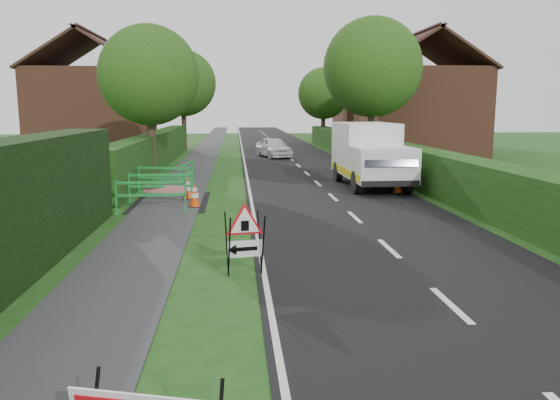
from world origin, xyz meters
TOP-DOWN VIEW (x-y plane):
  - ground at (0.00, 0.00)m, footprint 120.00×120.00m
  - road_surface at (2.50, 35.00)m, footprint 6.00×90.00m
  - footpath at (-3.00, 35.00)m, footprint 2.00×90.00m
  - hedge_west_far at (-5.00, 22.00)m, footprint 1.00×24.00m
  - hedge_east at (6.50, 16.00)m, footprint 1.20×50.00m
  - house_west at (-10.00, 30.00)m, footprint 7.50×7.40m
  - house_east_a at (11.00, 28.00)m, footprint 7.50×7.40m
  - house_east_b at (12.00, 42.00)m, footprint 7.50×7.40m
  - tree_nw at (-4.60, 18.00)m, footprint 4.40×4.40m
  - tree_ne at (6.40, 22.00)m, footprint 5.20×5.20m
  - tree_fw at (-4.60, 34.00)m, footprint 4.80×4.80m
  - tree_fe at (6.40, 38.00)m, footprint 4.20×4.20m
  - triangle_sign at (-0.74, 2.82)m, footprint 0.92×0.92m
  - works_van at (4.42, 14.15)m, footprint 2.21×5.48m
  - traffic_cone_0 at (5.04, 12.28)m, footprint 0.38×0.38m
  - traffic_cone_1 at (4.97, 13.79)m, footprint 0.38×0.38m
  - traffic_cone_2 at (5.00, 16.46)m, footprint 0.38×0.38m
  - traffic_cone_3 at (-2.15, 10.05)m, footprint 0.38×0.38m
  - traffic_cone_4 at (-2.49, 11.56)m, footprint 0.38×0.38m
  - ped_barrier_0 at (-3.36, 9.17)m, footprint 2.08×0.47m
  - ped_barrier_1 at (-3.32, 10.97)m, footprint 2.06×0.35m
  - ped_barrier_2 at (-3.42, 13.06)m, footprint 2.09×0.72m
  - ped_barrier_3 at (-2.74, 14.41)m, footprint 0.64×2.09m
  - redwhite_plank at (-3.18, 10.96)m, footprint 1.45×0.46m
  - hatchback_car at (1.55, 27.17)m, footprint 2.40×3.98m

SIDE VIEW (x-z plane):
  - ground at x=0.00m, z-range 0.00..0.00m
  - hedge_west_far at x=-5.00m, z-range -0.90..0.90m
  - hedge_east at x=6.50m, z-range -0.75..0.75m
  - redwhite_plank at x=-3.18m, z-range -0.12..0.12m
  - road_surface at x=2.50m, z-range -0.01..0.01m
  - footpath at x=-3.00m, z-range -0.01..0.02m
  - traffic_cone_0 at x=5.04m, z-range 0.00..0.79m
  - traffic_cone_1 at x=4.97m, z-range 0.00..0.79m
  - traffic_cone_2 at x=5.00m, z-range 0.00..0.79m
  - traffic_cone_3 at x=-2.15m, z-range 0.00..0.79m
  - traffic_cone_4 at x=-2.49m, z-range 0.00..0.79m
  - ped_barrier_0 at x=-3.36m, z-range 0.13..1.13m
  - ped_barrier_1 at x=-3.32m, z-range 0.13..1.13m
  - ped_barrier_2 at x=-3.42m, z-range 0.13..1.13m
  - ped_barrier_3 at x=-2.74m, z-range 0.13..1.13m
  - hatchback_car at x=1.55m, z-range 0.00..1.27m
  - triangle_sign at x=-0.74m, z-range 0.23..1.39m
  - works_van at x=4.42m, z-range 0.07..2.55m
  - house_west at x=-10.00m, z-range -1.04..6.84m
  - house_east_a at x=11.00m, z-range -1.04..6.84m
  - house_east_b at x=12.00m, z-range -1.04..6.84m
  - tree_fe at x=6.40m, z-range 1.05..7.39m
  - tree_nw at x=-4.60m, z-range 1.13..7.83m
  - tree_fw at x=-4.60m, z-range 1.21..8.45m
  - tree_ne at x=6.40m, z-range 1.28..9.07m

